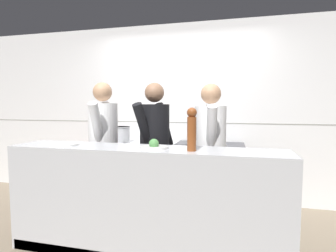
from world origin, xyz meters
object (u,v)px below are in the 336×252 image
(chef_sous, at_px, (155,148))
(chef_line, at_px, (210,151))
(sauce_pot, at_px, (154,136))
(plated_dish_main, at_px, (65,144))
(oven_range, at_px, (140,173))
(pepper_mill, at_px, (192,128))
(stock_pot, at_px, (122,134))
(chef_head_cook, at_px, (104,146))
(chefs_knife, at_px, (191,146))
(mixing_bowl_steel, at_px, (216,140))
(plated_dish_appetiser, at_px, (154,146))

(chef_sous, relative_size, chef_line, 1.01)
(sauce_pot, bearing_deg, plated_dish_main, -111.91)
(oven_range, distance_m, pepper_mill, 1.75)
(stock_pot, distance_m, chef_head_cook, 0.71)
(oven_range, bearing_deg, chefs_knife, -13.31)
(oven_range, bearing_deg, mixing_bowl_steel, 4.31)
(plated_dish_main, height_order, chef_line, chef_line)
(stock_pot, bearing_deg, pepper_mill, -46.98)
(mixing_bowl_steel, height_order, chef_sous, chef_sous)
(sauce_pot, bearing_deg, plated_dish_appetiser, -72.88)
(sauce_pot, height_order, chef_line, chef_line)
(chefs_knife, xyz_separation_m, chef_line, (0.28, -0.44, 0.02))
(chefs_knife, relative_size, plated_dish_appetiser, 1.23)
(chefs_knife, distance_m, chef_sous, 0.56)
(stock_pot, relative_size, plated_dish_appetiser, 0.92)
(sauce_pot, height_order, mixing_bowl_steel, sauce_pot)
(chefs_knife, bearing_deg, plated_dish_appetiser, -99.54)
(mixing_bowl_steel, bearing_deg, plated_dish_main, -135.92)
(mixing_bowl_steel, relative_size, plated_dish_appetiser, 0.92)
(sauce_pot, bearing_deg, stock_pot, 178.83)
(mixing_bowl_steel, height_order, plated_dish_appetiser, plated_dish_appetiser)
(mixing_bowl_steel, distance_m, pepper_mill, 1.38)
(sauce_pot, distance_m, mixing_bowl_steel, 0.86)
(chef_head_cook, xyz_separation_m, chef_sous, (0.62, 0.05, -0.01))
(mixing_bowl_steel, height_order, plated_dish_main, plated_dish_main)
(oven_range, height_order, sauce_pot, sauce_pot)
(chef_line, bearing_deg, chef_head_cook, 174.39)
(pepper_mill, xyz_separation_m, chef_sous, (-0.52, 0.65, -0.29))
(chefs_knife, distance_m, plated_dish_main, 1.52)
(chef_head_cook, bearing_deg, plated_dish_appetiser, -43.89)
(sauce_pot, relative_size, chef_line, 0.21)
(chefs_knife, bearing_deg, pepper_mill, -80.72)
(plated_dish_appetiser, height_order, chef_line, chef_line)
(oven_range, xyz_separation_m, plated_dish_appetiser, (0.58, -1.21, 0.60))
(oven_range, xyz_separation_m, chef_head_cook, (-0.21, -0.67, 0.49))
(sauce_pot, relative_size, pepper_mill, 0.92)
(oven_range, height_order, chefs_knife, chefs_knife)
(oven_range, relative_size, chef_head_cook, 0.59)
(oven_range, bearing_deg, chef_sous, -56.82)
(chef_sous, distance_m, chef_line, 0.63)
(stock_pot, relative_size, chef_line, 0.15)
(mixing_bowl_steel, height_order, chef_line, chef_line)
(chef_head_cook, distance_m, chef_sous, 0.62)
(oven_range, bearing_deg, plated_dish_main, -104.23)
(sauce_pot, distance_m, chef_line, 1.06)
(sauce_pot, relative_size, chef_sous, 0.21)
(mixing_bowl_steel, xyz_separation_m, chefs_knife, (-0.31, -0.26, -0.05))
(mixing_bowl_steel, xyz_separation_m, chef_head_cook, (-1.27, -0.75, -0.01))
(oven_range, height_order, pepper_mill, pepper_mill)
(chefs_knife, relative_size, chef_line, 0.19)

